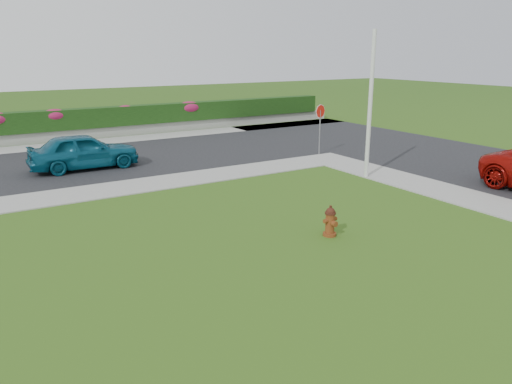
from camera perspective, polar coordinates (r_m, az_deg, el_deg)
ground at (r=12.22m, az=9.73°, el=-7.51°), size 120.00×120.00×0.00m
street_right at (r=23.60m, az=25.55°, el=2.60°), size 8.00×32.00×0.04m
street_far at (r=22.98m, az=-24.58°, el=2.39°), size 26.00×8.00×0.04m
sidewalk_far at (r=18.05m, az=-25.54°, el=-1.10°), size 24.00×2.00×0.04m
curb_corner at (r=23.13m, az=8.19°, el=3.76°), size 2.00×2.00×0.04m
sidewalk_beyond at (r=28.51m, az=-17.99°, el=5.42°), size 34.00×2.00×0.04m
retaining_wall at (r=29.91m, az=-18.75°, el=6.36°), size 34.00×0.40×0.60m
hedge at (r=29.89m, az=-18.94°, el=7.99°), size 32.00×0.90×1.10m
fire_hydrant at (r=13.49m, az=8.48°, el=-3.36°), size 0.43×0.41×0.85m
sedan_teal at (r=21.97m, az=-19.09°, el=4.45°), size 4.42×1.82×1.50m
utility_pole at (r=19.61m, az=12.91°, el=9.55°), size 0.16×0.16×5.57m
stop_sign at (r=23.76m, az=7.35°, el=8.41°), size 0.65×0.16×2.41m
flower_clump_d at (r=29.45m, az=-22.02°, el=8.14°), size 1.34×0.86×0.67m
flower_clump_e at (r=30.34m, az=-14.72°, el=9.06°), size 1.08×0.70×0.54m
flower_clump_f at (r=31.76m, az=-7.65°, el=9.57°), size 1.47×0.95×0.74m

